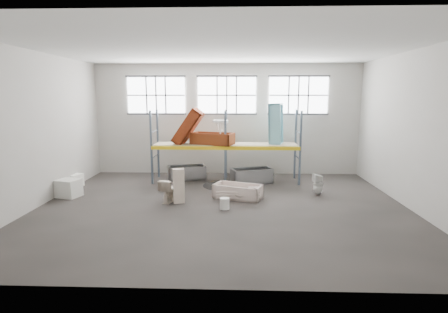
{
  "coord_description": "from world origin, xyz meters",
  "views": [
    {
      "loc": [
        0.45,
        -11.02,
        3.58
      ],
      "look_at": [
        0.0,
        1.5,
        1.4
      ],
      "focal_mm": 28.08,
      "sensor_mm": 36.0,
      "label": 1
    }
  ],
  "objects_px": {
    "bathtub_beige": "(238,191)",
    "toilet_white": "(318,184)",
    "bucket": "(225,203)",
    "steel_tub_right": "(251,176)",
    "steel_tub_left": "(187,172)",
    "carton_near": "(69,188)",
    "blue_tub_upright": "(276,124)",
    "cistern_tall": "(179,186)",
    "rust_tub_flat": "(213,139)",
    "toilet_beige": "(169,190)"
  },
  "relations": [
    {
      "from": "bathtub_beige",
      "to": "steel_tub_left",
      "type": "height_order",
      "value": "steel_tub_left"
    },
    {
      "from": "bathtub_beige",
      "to": "rust_tub_flat",
      "type": "relative_size",
      "value": 0.96
    },
    {
      "from": "steel_tub_right",
      "to": "blue_tub_upright",
      "type": "height_order",
      "value": "blue_tub_upright"
    },
    {
      "from": "blue_tub_upright",
      "to": "bathtub_beige",
      "type": "bearing_deg",
      "value": -120.39
    },
    {
      "from": "steel_tub_left",
      "to": "toilet_white",
      "type": "bearing_deg",
      "value": -23.9
    },
    {
      "from": "bathtub_beige",
      "to": "bucket",
      "type": "bearing_deg",
      "value": -88.16
    },
    {
      "from": "rust_tub_flat",
      "to": "bucket",
      "type": "bearing_deg",
      "value": -80.25
    },
    {
      "from": "cistern_tall",
      "to": "carton_near",
      "type": "distance_m",
      "value": 4.11
    },
    {
      "from": "steel_tub_right",
      "to": "steel_tub_left",
      "type": "bearing_deg",
      "value": 168.52
    },
    {
      "from": "toilet_beige",
      "to": "toilet_white",
      "type": "distance_m",
      "value": 5.38
    },
    {
      "from": "cistern_tall",
      "to": "steel_tub_left",
      "type": "height_order",
      "value": "cistern_tall"
    },
    {
      "from": "rust_tub_flat",
      "to": "blue_tub_upright",
      "type": "bearing_deg",
      "value": 6.11
    },
    {
      "from": "cistern_tall",
      "to": "carton_near",
      "type": "bearing_deg",
      "value": 157.81
    },
    {
      "from": "rust_tub_flat",
      "to": "steel_tub_right",
      "type": "bearing_deg",
      "value": -6.7
    },
    {
      "from": "toilet_beige",
      "to": "bucket",
      "type": "relative_size",
      "value": 2.22
    },
    {
      "from": "steel_tub_left",
      "to": "toilet_beige",
      "type": "bearing_deg",
      "value": -92.41
    },
    {
      "from": "bathtub_beige",
      "to": "steel_tub_left",
      "type": "relative_size",
      "value": 1.04
    },
    {
      "from": "bucket",
      "to": "carton_near",
      "type": "height_order",
      "value": "carton_near"
    },
    {
      "from": "blue_tub_upright",
      "to": "toilet_white",
      "type": "bearing_deg",
      "value": -58.41
    },
    {
      "from": "cistern_tall",
      "to": "rust_tub_flat",
      "type": "bearing_deg",
      "value": 58.48
    },
    {
      "from": "bucket",
      "to": "carton_near",
      "type": "bearing_deg",
      "value": 168.17
    },
    {
      "from": "cistern_tall",
      "to": "bucket",
      "type": "relative_size",
      "value": 3.26
    },
    {
      "from": "toilet_white",
      "to": "bucket",
      "type": "distance_m",
      "value": 3.79
    },
    {
      "from": "blue_tub_upright",
      "to": "steel_tub_left",
      "type": "bearing_deg",
      "value": 178.61
    },
    {
      "from": "bathtub_beige",
      "to": "bucket",
      "type": "height_order",
      "value": "bathtub_beige"
    },
    {
      "from": "cistern_tall",
      "to": "bucket",
      "type": "bearing_deg",
      "value": -35.83
    },
    {
      "from": "toilet_white",
      "to": "rust_tub_flat",
      "type": "height_order",
      "value": "rust_tub_flat"
    },
    {
      "from": "toilet_beige",
      "to": "steel_tub_right",
      "type": "height_order",
      "value": "toilet_beige"
    },
    {
      "from": "bucket",
      "to": "blue_tub_upright",
      "type": "bearing_deg",
      "value": 62.91
    },
    {
      "from": "steel_tub_left",
      "to": "blue_tub_upright",
      "type": "height_order",
      "value": "blue_tub_upright"
    },
    {
      "from": "cistern_tall",
      "to": "bathtub_beige",
      "type": "bearing_deg",
      "value": 2.82
    },
    {
      "from": "toilet_white",
      "to": "blue_tub_upright",
      "type": "xyz_separation_m",
      "value": [
        -1.35,
        2.19,
        2.0
      ]
    },
    {
      "from": "toilet_white",
      "to": "carton_near",
      "type": "xyz_separation_m",
      "value": [
        -8.99,
        -0.57,
        -0.08
      ]
    },
    {
      "from": "steel_tub_left",
      "to": "carton_near",
      "type": "xyz_separation_m",
      "value": [
        -3.85,
        -2.85,
        0.02
      ]
    },
    {
      "from": "toilet_white",
      "to": "carton_near",
      "type": "relative_size",
      "value": 1.06
    },
    {
      "from": "cistern_tall",
      "to": "steel_tub_left",
      "type": "relative_size",
      "value": 0.73
    },
    {
      "from": "steel_tub_left",
      "to": "carton_near",
      "type": "relative_size",
      "value": 2.17
    },
    {
      "from": "blue_tub_upright",
      "to": "carton_near",
      "type": "distance_m",
      "value": 8.39
    },
    {
      "from": "rust_tub_flat",
      "to": "carton_near",
      "type": "xyz_separation_m",
      "value": [
        -5.01,
        -2.47,
        -1.5
      ]
    },
    {
      "from": "cistern_tall",
      "to": "blue_tub_upright",
      "type": "height_order",
      "value": "blue_tub_upright"
    },
    {
      "from": "bathtub_beige",
      "to": "toilet_beige",
      "type": "distance_m",
      "value": 2.41
    },
    {
      "from": "blue_tub_upright",
      "to": "bucket",
      "type": "height_order",
      "value": "blue_tub_upright"
    },
    {
      "from": "rust_tub_flat",
      "to": "carton_near",
      "type": "bearing_deg",
      "value": -153.72
    },
    {
      "from": "toilet_white",
      "to": "steel_tub_right",
      "type": "height_order",
      "value": "toilet_white"
    },
    {
      "from": "bathtub_beige",
      "to": "blue_tub_upright",
      "type": "relative_size",
      "value": 0.95
    },
    {
      "from": "steel_tub_left",
      "to": "bucket",
      "type": "bearing_deg",
      "value": -66.06
    },
    {
      "from": "toilet_beige",
      "to": "toilet_white",
      "type": "xyz_separation_m",
      "value": [
        5.28,
        1.01,
        -0.01
      ]
    },
    {
      "from": "bathtub_beige",
      "to": "toilet_white",
      "type": "distance_m",
      "value": 2.98
    },
    {
      "from": "cistern_tall",
      "to": "steel_tub_left",
      "type": "distance_m",
      "value": 3.43
    },
    {
      "from": "toilet_beige",
      "to": "steel_tub_right",
      "type": "relative_size",
      "value": 0.48
    }
  ]
}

